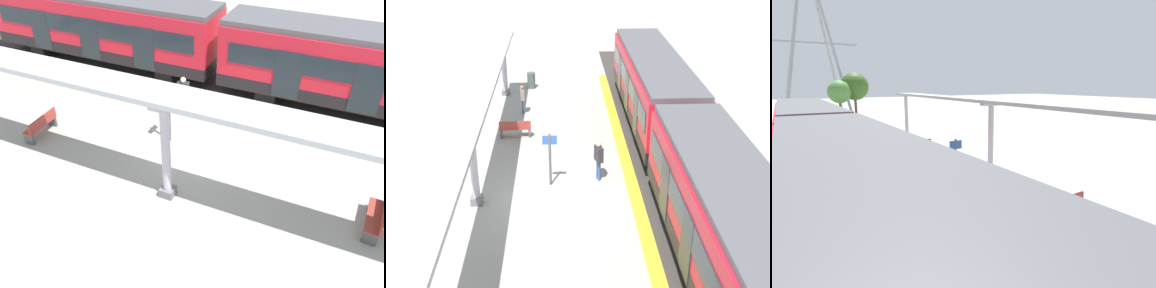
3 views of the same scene
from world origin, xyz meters
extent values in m
plane|color=#9FA093|center=(0.00, 0.00, 0.00)|extent=(176.00, 176.00, 0.00)
cube|color=gold|center=(-3.08, 0.00, 0.00)|extent=(0.49, 30.64, 0.01)
cube|color=#38332D|center=(-4.93, 0.00, 0.00)|extent=(3.20, 42.64, 0.01)
cube|color=red|center=(-4.93, -7.34, 1.94)|extent=(2.60, 12.03, 2.60)
cube|color=black|center=(-4.93, -7.34, 0.92)|extent=(2.63, 12.05, 0.55)
cube|color=#515156|center=(-4.93, -7.34, 3.36)|extent=(2.39, 12.03, 0.24)
cube|color=#1E262D|center=(-3.62, -7.34, 2.25)|extent=(0.03, 11.07, 0.84)
cube|color=#1E262D|center=(-3.61, -10.35, 1.69)|extent=(0.04, 1.10, 2.00)
cube|color=#1E262D|center=(-3.61, -7.34, 1.69)|extent=(0.04, 1.10, 2.00)
cube|color=#1E262D|center=(-3.61, -4.33, 1.69)|extent=(0.04, 1.10, 2.00)
cube|color=black|center=(-4.93, -3.49, 0.32)|extent=(2.21, 0.90, 0.64)
cube|color=black|center=(-4.93, -11.19, 0.32)|extent=(2.21, 0.90, 0.64)
cube|color=red|center=(-4.93, 5.29, 1.94)|extent=(2.60, 12.03, 2.60)
cube|color=black|center=(-4.93, 5.29, 0.92)|extent=(2.63, 12.05, 0.55)
cube|color=#515156|center=(-4.93, 5.29, 3.36)|extent=(2.39, 12.03, 0.24)
cube|color=#1E262D|center=(-3.62, 5.29, 2.25)|extent=(0.03, 11.07, 0.84)
cube|color=#1E262D|center=(-3.61, 2.28, 1.69)|extent=(0.04, 1.10, 2.00)
cube|color=#1E262D|center=(-3.61, 5.29, 1.69)|extent=(0.04, 1.10, 2.00)
cube|color=black|center=(-4.93, 1.44, 0.32)|extent=(2.21, 0.90, 0.64)
cube|color=slate|center=(2.88, -11.82, 0.15)|extent=(0.44, 0.44, 0.30)
cylinder|color=#B7ADC1|center=(2.88, -11.82, 1.85)|extent=(0.28, 0.28, 3.09)
cube|color=#B7ADC1|center=(2.88, -11.82, 3.45)|extent=(1.10, 0.36, 0.12)
cube|color=slate|center=(2.88, 0.23, 0.15)|extent=(0.44, 0.44, 0.30)
cylinder|color=#B7ADC1|center=(2.88, 0.23, 1.85)|extent=(0.28, 0.28, 3.09)
cube|color=#B7ADC1|center=(2.88, 0.23, 3.45)|extent=(1.10, 0.36, 0.12)
cube|color=#A8AAB2|center=(2.88, 0.17, 3.59)|extent=(1.20, 24.79, 0.16)
cube|color=#A1372E|center=(1.88, -5.80, 0.44)|extent=(1.52, 0.53, 0.04)
cube|color=#A1372E|center=(1.87, -5.61, 0.66)|extent=(1.50, 0.15, 0.40)
cube|color=#4C4C51|center=(2.55, -5.76, 0.21)|extent=(0.12, 0.40, 0.42)
cube|color=#4C4C51|center=(1.21, -5.84, 0.21)|extent=(0.12, 0.40, 0.42)
cylinder|color=#45514E|center=(1.42, -12.95, 0.48)|extent=(0.48, 0.48, 0.97)
cylinder|color=#4C4C51|center=(0.16, -1.09, 1.10)|extent=(0.10, 0.10, 2.20)
cube|color=#284C9E|center=(0.16, -1.09, 1.95)|extent=(0.56, 0.04, 0.36)
cylinder|color=#2D5082|center=(-1.74, -1.52, 0.42)|extent=(0.11, 0.11, 0.84)
cylinder|color=#2D5082|center=(-1.79, -1.35, 0.42)|extent=(0.11, 0.11, 0.84)
cube|color=#2C2B30|center=(-1.76, -1.43, 1.15)|extent=(0.36, 0.53, 0.63)
sphere|color=beige|center=(-1.76, -1.43, 1.58)|extent=(0.23, 0.23, 0.23)
cylinder|color=#2C4C7B|center=(1.68, -8.74, 0.38)|extent=(0.10, 0.10, 0.77)
cylinder|color=#2C4C7B|center=(1.70, -8.90, 0.38)|extent=(0.10, 0.10, 0.77)
cube|color=gray|center=(1.69, -8.82, 1.06)|extent=(0.24, 0.47, 0.58)
sphere|color=olive|center=(1.69, -8.82, 1.45)|extent=(0.21, 0.21, 0.21)
camera|label=1|loc=(10.73, 4.63, 8.53)|focal=36.10mm
camera|label=2|loc=(-0.22, 16.45, 10.03)|focal=47.33mm
camera|label=3|loc=(-5.93, -12.10, 4.46)|focal=28.94mm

